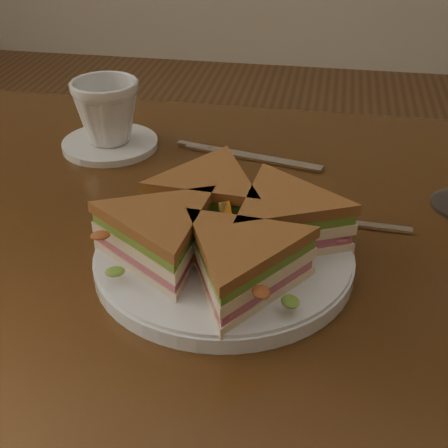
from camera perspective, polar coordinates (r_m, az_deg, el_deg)
name	(u,v)px	position (r m, az deg, el deg)	size (l,w,h in m)	color
table	(219,307)	(0.75, -0.43, -7.64)	(1.20, 0.80, 0.75)	#311B0B
plate	(224,258)	(0.65, 0.00, -3.15)	(0.27, 0.27, 0.02)	silver
sandwich_wedges	(224,228)	(0.63, 0.00, -0.39)	(0.31, 0.31, 0.06)	beige
crisps_mound	(224,232)	(0.63, 0.00, -0.69)	(0.09, 0.09, 0.05)	#C47019
spoon	(292,215)	(0.73, 6.26, 0.79)	(0.18, 0.03, 0.01)	silver
knife	(242,156)	(0.88, 1.70, 6.26)	(0.21, 0.06, 0.00)	silver
saucer	(110,144)	(0.92, -10.36, 7.21)	(0.14, 0.14, 0.01)	silver
coffee_cup	(107,112)	(0.90, -10.66, 10.06)	(0.10, 0.10, 0.09)	silver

